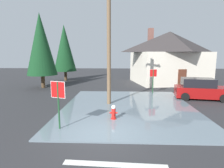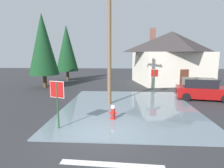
% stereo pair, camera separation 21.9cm
% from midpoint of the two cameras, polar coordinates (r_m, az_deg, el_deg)
% --- Properties ---
extents(ground_plane, '(80.00, 80.00, 0.10)m').
position_cam_midpoint_polar(ground_plane, '(8.62, -3.42, -16.01)').
color(ground_plane, '#2D2D30').
extents(flood_puddle, '(8.82, 10.37, 0.07)m').
position_cam_midpoint_polar(flood_puddle, '(12.68, 4.64, -7.23)').
color(flood_puddle, slate).
rests_on(flood_puddle, ground).
extents(lane_stop_bar, '(3.51, 0.47, 0.01)m').
position_cam_midpoint_polar(lane_stop_bar, '(6.61, -0.10, -23.96)').
color(lane_stop_bar, silver).
rests_on(lane_stop_bar, ground).
extents(stop_sign_near, '(0.76, 0.27, 2.39)m').
position_cam_midpoint_polar(stop_sign_near, '(8.98, -17.20, -3.44)').
color(stop_sign_near, '#1E4C28').
rests_on(stop_sign_near, ground).
extents(fire_hydrant, '(0.44, 0.37, 0.87)m').
position_cam_midpoint_polar(fire_hydrant, '(10.22, -0.12, -8.99)').
color(fire_hydrant, red).
rests_on(fire_hydrant, ground).
extents(utility_pole, '(1.60, 0.28, 8.27)m').
position_cam_midpoint_polar(utility_pole, '(12.93, -1.49, 12.28)').
color(utility_pole, brown).
rests_on(utility_pole, ground).
extents(stop_sign_far, '(0.68, 0.14, 2.29)m').
position_cam_midpoint_polar(stop_sign_far, '(17.10, 12.41, 2.32)').
color(stop_sign_far, '#1E4C28').
rests_on(stop_sign_far, ground).
extents(house, '(10.25, 8.90, 6.97)m').
position_cam_midpoint_polar(house, '(24.53, 17.14, 8.22)').
color(house, silver).
rests_on(house, ground).
extents(parked_car, '(4.34, 2.52, 1.71)m').
position_cam_midpoint_polar(parked_car, '(16.49, 25.63, -1.50)').
color(parked_car, maroon).
rests_on(parked_car, ground).
extents(pine_tree_tall_left, '(3.03, 3.03, 7.58)m').
position_cam_midpoint_polar(pine_tree_tall_left, '(26.04, -14.89, 10.78)').
color(pine_tree_tall_left, '#4C3823').
rests_on(pine_tree_tall_left, ground).
extents(pine_tree_mid_left, '(3.18, 3.18, 7.95)m').
position_cam_midpoint_polar(pine_tree_mid_left, '(21.18, -21.70, 11.46)').
color(pine_tree_mid_left, '#4C3823').
rests_on(pine_tree_mid_left, ground).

